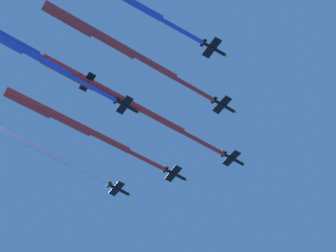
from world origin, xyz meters
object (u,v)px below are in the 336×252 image
(jet_port_inner, at_px, (67,121))
(jet_port_mid, at_px, (5,133))
(jet_starboard_inner, at_px, (109,41))
(jet_lead, at_px, (112,95))

(jet_port_inner, height_order, jet_port_mid, jet_port_mid)
(jet_starboard_inner, bearing_deg, jet_lead, 125.94)
(jet_lead, relative_size, jet_port_mid, 1.08)
(jet_lead, relative_size, jet_starboard_inner, 1.09)
(jet_lead, height_order, jet_starboard_inner, jet_lead)
(jet_lead, xyz_separation_m, jet_port_mid, (-39.17, -10.40, -0.13))
(jet_starboard_inner, xyz_separation_m, jet_port_mid, (-50.39, 5.07, 0.06))
(jet_starboard_inner, bearing_deg, jet_port_inner, 154.47)
(jet_port_inner, bearing_deg, jet_port_mid, -155.83)
(jet_lead, bearing_deg, jet_port_inner, -176.32)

